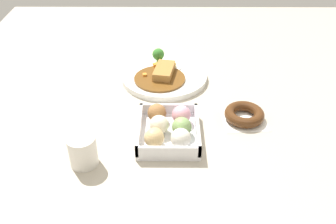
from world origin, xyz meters
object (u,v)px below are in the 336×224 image
(donut_box, at_px, (169,129))
(curry_plate, at_px, (164,75))
(chocolate_ring_donut, at_px, (244,115))
(coffee_mug, at_px, (83,151))

(donut_box, bearing_deg, curry_plate, -176.63)
(curry_plate, bearing_deg, chocolate_ring_donut, 45.86)
(curry_plate, relative_size, donut_box, 1.49)
(curry_plate, bearing_deg, donut_box, 3.37)
(curry_plate, relative_size, chocolate_ring_donut, 2.19)
(curry_plate, height_order, donut_box, curry_plate)
(curry_plate, height_order, chocolate_ring_donut, curry_plate)
(curry_plate, xyz_separation_m, coffee_mug, (0.40, -0.18, 0.02))
(curry_plate, relative_size, coffee_mug, 3.59)
(donut_box, distance_m, chocolate_ring_donut, 0.22)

